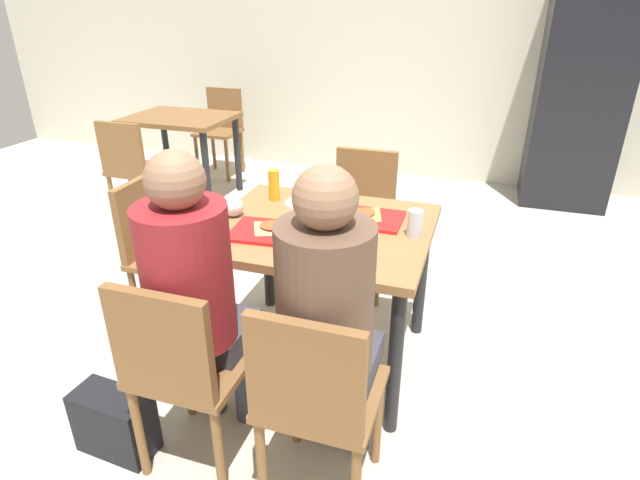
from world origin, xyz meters
name	(u,v)px	position (x,y,z in m)	size (l,w,h in m)	color
ground_plane	(320,357)	(0.00, 0.00, -0.01)	(10.00, 10.00, 0.02)	#B2AD9E
back_wall	(426,32)	(0.00, 3.20, 1.40)	(10.00, 0.10, 2.80)	beige
main_table	(320,245)	(0.00, 0.00, 0.64)	(1.01, 0.88, 0.75)	olive
chair_near_left	(182,365)	(-0.25, -0.82, 0.51)	(0.40, 0.40, 0.87)	brown
chair_near_right	(315,396)	(0.25, -0.82, 0.51)	(0.40, 0.40, 0.87)	brown
chair_far_side	(361,209)	(0.00, 0.82, 0.51)	(0.40, 0.40, 0.87)	brown
chair_left_end	(161,245)	(-0.89, 0.00, 0.51)	(0.40, 0.40, 0.87)	brown
person_in_red	(195,287)	(-0.25, -0.68, 0.76)	(0.32, 0.42, 1.28)	#383842
person_in_brown_jacket	(328,311)	(0.25, -0.68, 0.76)	(0.32, 0.42, 1.28)	#383842
tray_red_near	(272,232)	(-0.18, -0.15, 0.76)	(0.36, 0.26, 0.02)	red
tray_red_far	(364,218)	(0.18, 0.13, 0.76)	(0.36, 0.26, 0.02)	red
paper_plate_center	(307,203)	(-0.15, 0.24, 0.75)	(0.22, 0.22, 0.01)	white
paper_plate_near_edge	(337,252)	(0.15, -0.24, 0.75)	(0.22, 0.22, 0.01)	white
pizza_slice_a	(272,226)	(-0.18, -0.13, 0.77)	(0.21, 0.20, 0.02)	#DBAD60
pizza_slice_b	(362,214)	(0.17, 0.14, 0.77)	(0.22, 0.24, 0.02)	#C68C47
pizza_slice_c	(312,199)	(-0.13, 0.27, 0.76)	(0.25, 0.24, 0.02)	tan
plastic_cup_a	(338,189)	(-0.03, 0.37, 0.80)	(0.07, 0.07, 0.10)	white
plastic_cup_b	(297,251)	(0.03, -0.37, 0.80)	(0.07, 0.07, 0.10)	white
soda_can	(415,223)	(0.43, 0.02, 0.81)	(0.07, 0.07, 0.12)	#B7BCC6
condiment_bottle	(274,185)	(-0.33, 0.24, 0.83)	(0.06, 0.06, 0.16)	orange
foil_bundle	(233,206)	(-0.43, -0.02, 0.80)	(0.10, 0.10, 0.10)	silver
handbag	(115,422)	(-0.60, -0.84, 0.14)	(0.32, 0.16, 0.28)	black
drink_fridge	(580,95)	(1.38, 2.85, 0.95)	(0.70, 0.60, 1.90)	black
background_table	(181,130)	(-1.93, 1.89, 0.62)	(0.90, 0.70, 0.75)	brown
background_chair_near	(132,165)	(-1.93, 1.15, 0.51)	(0.40, 0.40, 0.87)	brown
background_chair_far	(222,125)	(-1.93, 2.62, 0.51)	(0.40, 0.40, 0.87)	brown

